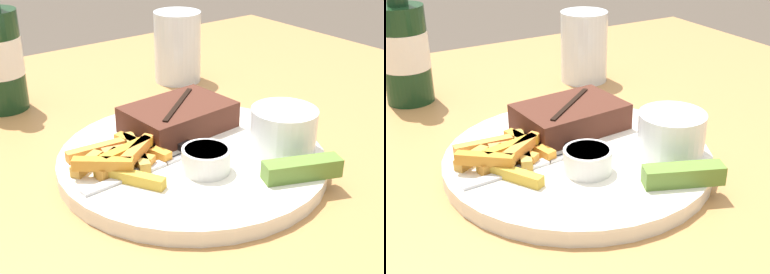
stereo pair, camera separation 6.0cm
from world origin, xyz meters
TOP-DOWN VIEW (x-y plane):
  - dining_table at (0.00, 0.00)m, footprint 1.16×1.06m
  - dinner_plate at (0.00, 0.00)m, footprint 0.30×0.30m
  - steak_portion at (0.03, 0.06)m, footprint 0.13×0.10m
  - fries_pile at (-0.07, 0.02)m, footprint 0.15×0.13m
  - coleslaw_cup at (0.09, -0.05)m, footprint 0.08×0.08m
  - dipping_sauce_cup at (-0.01, -0.04)m, footprint 0.05×0.05m
  - pickle_spear at (0.06, -0.11)m, footprint 0.09×0.05m
  - fork_utensil at (-0.08, -0.00)m, footprint 0.13×0.02m
  - knife_utensil at (-0.00, 0.04)m, footprint 0.03×0.17m
  - drinking_glass at (0.16, 0.25)m, footprint 0.07×0.07m

SIDE VIEW (x-z plane):
  - dining_table at x=0.00m, z-range 0.30..1.06m
  - dinner_plate at x=0.00m, z-range 0.76..0.78m
  - fork_utensil at x=-0.08m, z-range 0.78..0.79m
  - knife_utensil at x=0.00m, z-range 0.78..0.79m
  - fries_pile at x=-0.07m, z-range 0.78..0.80m
  - pickle_spear at x=0.06m, z-range 0.78..0.80m
  - dipping_sauce_cup at x=-0.01m, z-range 0.78..0.81m
  - steak_portion at x=0.03m, z-range 0.78..0.82m
  - coleslaw_cup at x=0.09m, z-range 0.79..0.84m
  - drinking_glass at x=0.16m, z-range 0.76..0.88m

